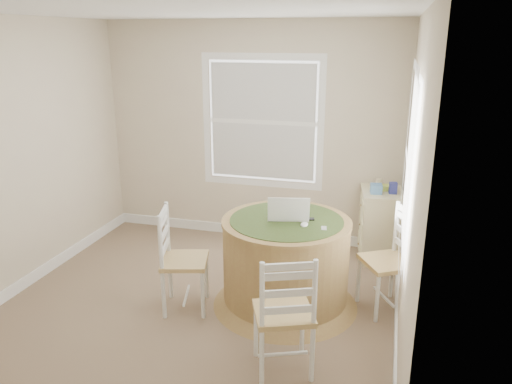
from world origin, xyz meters
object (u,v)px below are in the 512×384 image
(chair_left, at_px, (185,260))
(corner_chest, at_px, (380,225))
(round_table, at_px, (286,259))
(chair_near, at_px, (284,313))
(chair_right, at_px, (387,262))
(laptop, at_px, (288,215))

(chair_left, relative_size, corner_chest, 1.19)
(round_table, bearing_deg, chair_near, -87.65)
(chair_left, height_order, chair_near, same)
(chair_near, height_order, chair_right, same)
(corner_chest, bearing_deg, round_table, -129.65)
(chair_left, relative_size, laptop, 2.21)
(round_table, relative_size, chair_left, 1.42)
(chair_left, xyz_separation_m, corner_chest, (1.66, 1.59, -0.08))
(chair_right, bearing_deg, corner_chest, 154.76)
(round_table, bearing_deg, chair_left, -169.20)
(chair_left, xyz_separation_m, chair_right, (1.76, 0.46, 0.00))
(chair_left, bearing_deg, chair_near, -136.67)
(chair_near, bearing_deg, round_table, -101.03)
(corner_chest, bearing_deg, chair_right, -92.74)
(round_table, bearing_deg, corner_chest, 49.20)
(chair_left, distance_m, chair_right, 1.82)
(round_table, height_order, chair_left, chair_left)
(round_table, relative_size, laptop, 3.14)
(corner_chest, bearing_deg, laptop, -130.21)
(round_table, relative_size, chair_right, 1.42)
(chair_near, height_order, laptop, laptop)
(round_table, height_order, corner_chest, round_table)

